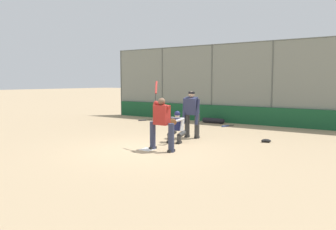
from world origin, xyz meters
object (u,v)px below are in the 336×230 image
Objects in this scene: catcher_behind_plate at (176,126)px; equipment_bag_dugout_side at (213,121)px; umpire_home at (192,113)px; spare_bat_near_backstop at (143,120)px; batter_at_plate at (162,122)px; fielding_glove_on_dirt at (266,141)px; spare_bat_by_padding at (226,126)px; spare_bat_third_base_side at (164,120)px.

catcher_behind_plate is 0.88× the size of equipment_bag_dugout_side.
spare_bat_near_backstop is at bearing -37.18° from umpire_home.
batter_at_plate is 8.15m from spare_bat_near_backstop.
fielding_glove_on_dirt is at bearing -168.46° from umpire_home.
spare_bat_by_padding is at bearing -92.27° from catcher_behind_plate.
spare_bat_third_base_side is (3.89, -0.29, 0.00)m from spare_bat_by_padding.
spare_bat_third_base_side is 2.83m from equipment_bag_dugout_side.
spare_bat_third_base_side is (4.07, -5.19, -0.56)m from catcher_behind_plate.
spare_bat_by_padding is at bearing 141.91° from equipment_bag_dugout_side.
catcher_behind_plate is at bearing 102.66° from equipment_bag_dugout_side.
spare_bat_third_base_side is at bearing -56.33° from catcher_behind_plate.
spare_bat_by_padding is 0.60× the size of equipment_bag_dugout_side.
spare_bat_by_padding is at bearing -81.11° from batter_at_plate.
spare_bat_by_padding is 0.94× the size of spare_bat_third_base_side.
fielding_glove_on_dirt is (-6.77, 3.37, 0.03)m from spare_bat_third_base_side.
spare_bat_near_backstop is (5.05, -4.60, -0.56)m from catcher_behind_plate.
catcher_behind_plate is at bearing 34.01° from fielding_glove_on_dirt.
umpire_home is at bearing 14.21° from fielding_glove_on_dirt.
catcher_behind_plate is 1.38× the size of spare_bat_third_base_side.
batter_at_plate is 4.11m from fielding_glove_on_dirt.
equipment_bag_dugout_side is at bearing -77.20° from umpire_home.
umpire_home is 4.89m from equipment_bag_dugout_side.
batter_at_plate is 1.94× the size of catcher_behind_plate.
batter_at_plate is at bearing 99.26° from catcher_behind_plate.
catcher_behind_plate is at bearing 33.52° from spare_bat_third_base_side.
catcher_behind_plate is 6.62m from spare_bat_third_base_side.
batter_at_plate reaches higher than fielding_glove_on_dirt.
batter_at_plate reaches higher than umpire_home.
umpire_home is 3.89m from spare_bat_by_padding.
fielding_glove_on_dirt is at bearing 102.52° from spare_bat_near_backstop.
spare_bat_third_base_side is 7.56m from fielding_glove_on_dirt.
spare_bat_near_backstop is 2.10× the size of fielding_glove_on_dirt.
spare_bat_third_base_side is at bearing -26.49° from fielding_glove_on_dirt.
spare_bat_near_backstop is (5.40, -6.04, -0.88)m from batter_at_plate.
catcher_behind_plate is at bearing 22.83° from spare_bat_by_padding.
umpire_home reaches higher than spare_bat_near_backstop.
spare_bat_third_base_side is (4.05, -4.06, -0.95)m from umpire_home.
catcher_behind_plate is 3.30m from fielding_glove_on_dirt.
equipment_bag_dugout_side is (1.65, -7.22, -0.78)m from batter_at_plate.
batter_at_plate is 2.84× the size of spare_bat_by_padding.
catcher_behind_plate reaches higher than fielding_glove_on_dirt.
fielding_glove_on_dirt is at bearing 135.31° from equipment_bag_dugout_side.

